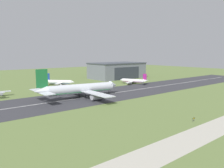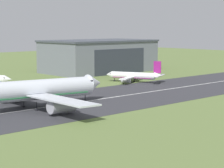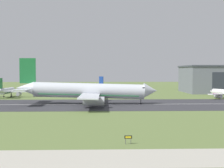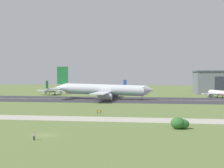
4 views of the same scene
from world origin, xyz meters
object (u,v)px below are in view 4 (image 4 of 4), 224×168
object	(u,v)px
shrub_clump	(180,124)
airplane_landing	(104,90)
airplane_parked_east	(134,90)
airplane_parked_west	(220,93)
spectator_left	(34,136)
runway_sign	(99,112)
airplane_parked_centre	(52,90)

from	to	relation	value
shrub_clump	airplane_landing	bearing A→B (deg)	110.90
airplane_landing	airplane_parked_east	world-z (taller)	airplane_landing
airplane_parked_west	airplane_landing	bearing A→B (deg)	-160.79
airplane_landing	spectator_left	bearing A→B (deg)	-87.80
shrub_clump	runway_sign	xyz separation A→B (m)	(-24.62, 22.76, -0.15)
airplane_parked_centre	runway_sign	world-z (taller)	airplane_parked_centre
airplane_parked_centre	airplane_landing	bearing A→B (deg)	-39.68
airplane_parked_west	spectator_left	bearing A→B (deg)	-115.16
airplane_parked_centre	spectator_left	bearing A→B (deg)	-72.14
airplane_parked_west	airplane_parked_centre	world-z (taller)	airplane_parked_centre
airplane_parked_centre	shrub_clump	world-z (taller)	airplane_parked_centre
shrub_clump	spectator_left	size ratio (longest dim) A/B	2.68
airplane_parked_west	runway_sign	size ratio (longest dim) A/B	16.39
airplane_parked_east	airplane_parked_centre	bearing A→B (deg)	-160.08
shrub_clump	spectator_left	xyz separation A→B (m)	(-30.41, -18.08, -0.40)
airplane_landing	airplane_parked_centre	xyz separation A→B (m)	(-42.09, 34.92, -2.07)
airplane_landing	airplane_parked_centre	distance (m)	54.73
airplane_parked_centre	spectator_left	world-z (taller)	airplane_parked_centre
airplane_parked_east	runway_sign	bearing A→B (deg)	-91.05
shrub_clump	airplane_parked_west	bearing A→B (deg)	74.53
airplane_parked_west	airplane_parked_east	world-z (taller)	airplane_parked_east
spectator_left	airplane_parked_centre	bearing A→B (deg)	107.86
airplane_parked_east	shrub_clump	size ratio (longest dim) A/B	5.23
airplane_parked_west	airplane_parked_centre	size ratio (longest dim) A/B	1.14
airplane_landing	runway_sign	bearing A→B (deg)	-81.63
shrub_clump	spectator_left	distance (m)	35.39
airplane_landing	shrub_clump	world-z (taller)	airplane_landing
airplane_landing	runway_sign	world-z (taller)	airplane_landing
airplane_parked_centre	airplane_parked_east	size ratio (longest dim) A/B	0.94
airplane_parked_centre	spectator_left	size ratio (longest dim) A/B	13.13
shrub_clump	runway_sign	bearing A→B (deg)	137.25
airplane_parked_east	airplane_landing	bearing A→B (deg)	-102.60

